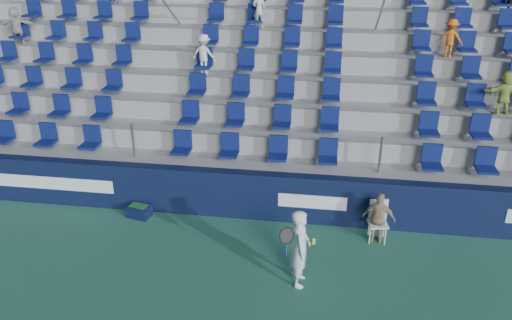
{
  "coord_description": "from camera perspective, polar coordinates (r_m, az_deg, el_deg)",
  "views": [
    {
      "loc": [
        1.69,
        -7.25,
        6.39
      ],
      "look_at": [
        0.2,
        2.8,
        1.7
      ],
      "focal_mm": 35.0,
      "sensor_mm": 36.0,
      "label": 1
    }
  ],
  "objects": [
    {
      "name": "tennis_player",
      "position": [
        9.8,
        5.07,
        -9.97
      ],
      "size": [
        0.69,
        0.64,
        1.64
      ],
      "color": "white",
      "rests_on": "ground"
    },
    {
      "name": "ball_bin",
      "position": [
        12.57,
        -13.22,
        -5.65
      ],
      "size": [
        0.61,
        0.46,
        0.31
      ],
      "color": "black",
      "rests_on": "ground"
    },
    {
      "name": "grandstand",
      "position": [
        16.16,
        2.14,
        9.5
      ],
      "size": [
        24.0,
        8.17,
        6.63
      ],
      "color": "gray",
      "rests_on": "ground"
    },
    {
      "name": "line_judge_chair",
      "position": [
        11.58,
        13.77,
        -6.39
      ],
      "size": [
        0.47,
        0.49,
        0.95
      ],
      "color": "white",
      "rests_on": "ground"
    },
    {
      "name": "ground",
      "position": [
        9.81,
        -3.69,
        -15.92
      ],
      "size": [
        70.0,
        70.0,
        0.0
      ],
      "primitive_type": "plane",
      "color": "#2C674E",
      "rests_on": "ground"
    },
    {
      "name": "line_judge",
      "position": [
        11.41,
        13.86,
        -6.47
      ],
      "size": [
        0.75,
        0.42,
        1.22
      ],
      "primitive_type": "imported",
      "rotation": [
        0.0,
        0.0,
        2.97
      ],
      "color": "tan",
      "rests_on": "ground"
    },
    {
      "name": "sponsor_wall",
      "position": [
        12.02,
        -0.69,
        -4.02
      ],
      "size": [
        24.0,
        0.32,
        1.2
      ],
      "color": "#0E1533",
      "rests_on": "ground"
    }
  ]
}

